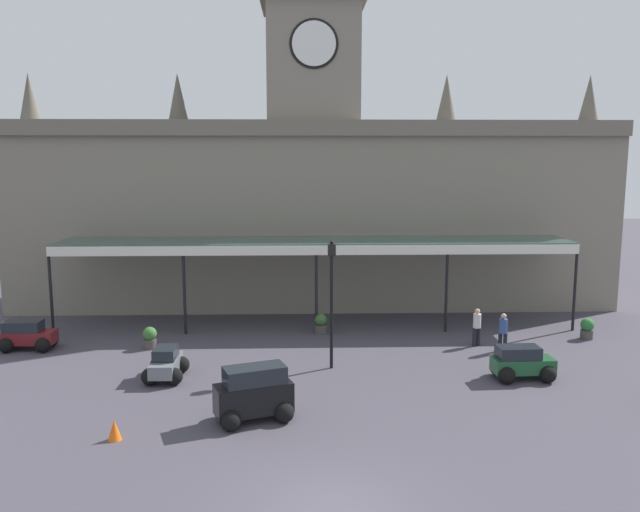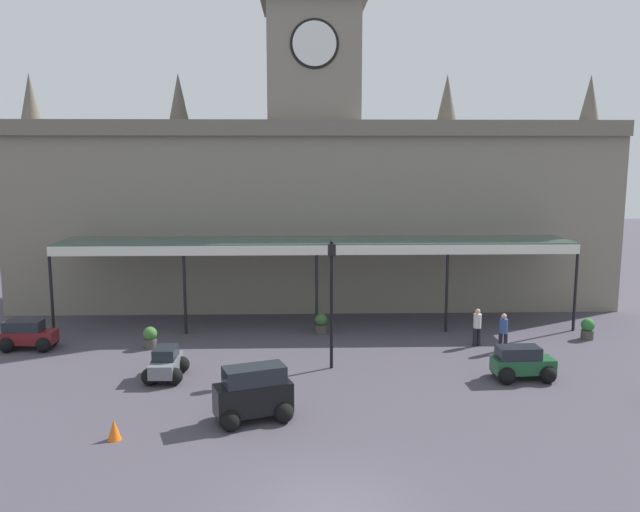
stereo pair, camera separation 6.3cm
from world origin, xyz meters
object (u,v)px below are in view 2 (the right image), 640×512
pedestrian_crossing_forecourt (503,331)px  planter_forecourt_centre (321,323)px  planter_near_kerb (588,329)px  planter_by_canopy (150,337)px  car_maroon_estate (28,336)px  car_grey_sedan (166,365)px  traffic_cone (114,430)px  car_green_estate (522,365)px  car_black_van (253,396)px  victorian_lamppost (332,290)px  pedestrian_beside_cars (477,326)px

pedestrian_crossing_forecourt → planter_forecourt_centre: 8.25m
planter_near_kerb → planter_by_canopy: 19.58m
car_maroon_estate → planter_near_kerb: car_maroon_estate is taller
car_grey_sedan → planter_forecourt_centre: (6.00, 6.00, -0.01)m
planter_forecourt_centre → planter_near_kerb: same height
traffic_cone → car_grey_sedan: bearing=85.3°
traffic_cone → car_green_estate: bearing=19.2°
car_maroon_estate → planter_by_canopy: car_maroon_estate is taller
pedestrian_crossing_forecourt → planter_near_kerb: size_ratio=1.74×
car_black_van → planter_forecourt_centre: bearing=76.3°
victorian_lamppost → traffic_cone: (-6.68, -6.28, -2.82)m
car_grey_sedan → planter_by_canopy: 4.12m
car_black_van → pedestrian_beside_cars: (9.20, 7.80, 0.10)m
car_black_van → victorian_lamppost: (2.69, 5.02, 2.33)m
car_grey_sedan → planter_near_kerb: size_ratio=2.15×
car_black_van → car_green_estate: size_ratio=1.13×
car_maroon_estate → planter_forecourt_centre: 12.88m
car_black_van → car_green_estate: bearing=19.9°
pedestrian_crossing_forecourt → planter_near_kerb: (4.44, 1.79, -0.42)m
car_grey_sedan → car_maroon_estate: size_ratio=0.91×
car_green_estate → pedestrian_beside_cars: bearing=96.9°
planter_near_kerb → planter_by_canopy: same height
traffic_cone → planter_forecourt_centre: planter_forecourt_centre is taller
car_black_van → car_grey_sedan: car_black_van is taller
car_grey_sedan → planter_near_kerb: bearing=14.6°
car_maroon_estate → planter_forecourt_centre: (12.71, 2.10, -0.07)m
car_black_van → victorian_lamppost: victorian_lamppost is taller
car_green_estate → pedestrian_beside_cars: 4.33m
car_black_van → pedestrian_beside_cars: 12.06m
pedestrian_crossing_forecourt → planter_by_canopy: (-15.11, 0.93, -0.42)m
victorian_lamppost → traffic_cone: victorian_lamppost is taller
car_grey_sedan → pedestrian_crossing_forecourt: pedestrian_crossing_forecourt is taller
traffic_cone → pedestrian_crossing_forecourt: bearing=30.2°
planter_forecourt_centre → car_grey_sedan: bearing=-135.0°
planter_near_kerb → planter_by_canopy: bearing=-177.5°
victorian_lamppost → planter_by_canopy: size_ratio=5.27×
victorian_lamppost → planter_near_kerb: victorian_lamppost is taller
pedestrian_beside_cars → car_grey_sedan: bearing=-163.4°
car_grey_sedan → pedestrian_beside_cars: size_ratio=1.23×
car_green_estate → pedestrian_beside_cars: pedestrian_beside_cars is taller
car_black_van → traffic_cone: size_ratio=4.17×
car_green_estate → traffic_cone: bearing=-160.8°
planter_by_canopy → traffic_cone: bearing=-83.5°
car_green_estate → pedestrian_beside_cars: (-0.52, 4.29, 0.34)m
car_grey_sedan → traffic_cone: size_ratio=3.33×
pedestrian_beside_cars → victorian_lamppost: bearing=-156.9°
car_green_estate → planter_near_kerb: 7.08m
pedestrian_crossing_forecourt → victorian_lamppost: bearing=-165.6°
pedestrian_beside_cars → car_green_estate: bearing=-83.1°
pedestrian_crossing_forecourt → planter_forecourt_centre: size_ratio=1.74×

